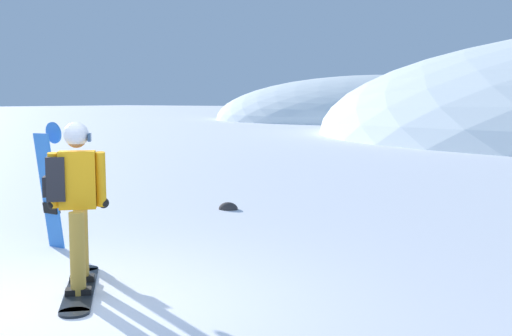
% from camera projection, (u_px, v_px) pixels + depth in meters
% --- Properties ---
extents(ground_plane, '(300.00, 300.00, 0.00)m').
position_uv_depth(ground_plane, '(44.00, 310.00, 6.07)').
color(ground_plane, white).
extents(ridge_peak_far, '(31.33, 28.20, 8.37)m').
position_uv_depth(ridge_peak_far, '(377.00, 120.00, 61.86)').
color(ridge_peak_far, white).
rests_on(ridge_peak_far, ground).
extents(snowboarder_main, '(1.38, 1.39, 1.71)m').
position_uv_depth(snowboarder_main, '(75.00, 201.00, 6.62)').
color(snowboarder_main, black).
rests_on(snowboarder_main, ground).
extents(spare_snowboard, '(0.28, 0.24, 1.65)m').
position_uv_depth(spare_snowboard, '(50.00, 185.00, 8.50)').
color(spare_snowboard, blue).
rests_on(spare_snowboard, ground).
extents(rock_dark, '(0.36, 0.31, 0.25)m').
position_uv_depth(rock_dark, '(228.00, 209.00, 11.62)').
color(rock_dark, '#383333').
rests_on(rock_dark, ground).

